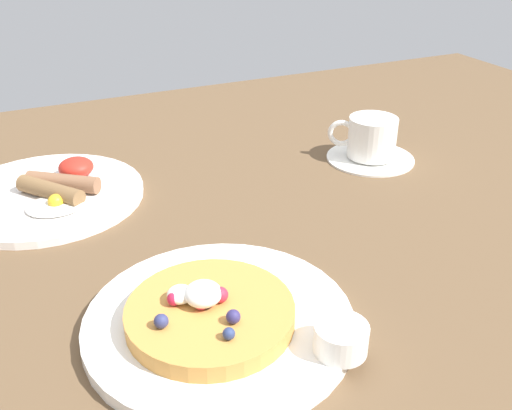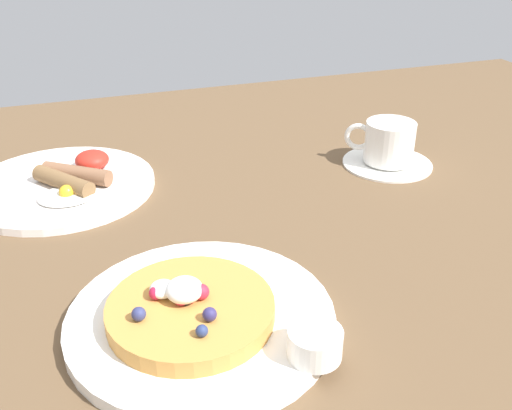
{
  "view_description": "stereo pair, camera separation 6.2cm",
  "coord_description": "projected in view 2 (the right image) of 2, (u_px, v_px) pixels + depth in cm",
  "views": [
    {
      "loc": [
        -22.62,
        -57.16,
        36.27
      ],
      "look_at": [
        2.46,
        -2.59,
        4.0
      ],
      "focal_mm": 40.62,
      "sensor_mm": 36.0,
      "label": 1
    },
    {
      "loc": [
        -16.82,
        -59.47,
        36.27
      ],
      "look_at": [
        2.46,
        -2.59,
        4.0
      ],
      "focal_mm": 40.62,
      "sensor_mm": 36.0,
      "label": 2
    }
  ],
  "objects": [
    {
      "name": "syrup_ramekin",
      "position": [
        310.0,
        344.0,
        0.49
      ],
      "size": [
        4.75,
        4.75,
        2.63
      ],
      "color": "white",
      "rests_on": "pancake_plate"
    },
    {
      "name": "pancake_with_berries",
      "position": [
        190.0,
        308.0,
        0.54
      ],
      "size": [
        15.66,
        15.66,
        3.84
      ],
      "color": "#CA8A3E",
      "rests_on": "pancake_plate"
    },
    {
      "name": "coffee_cup",
      "position": [
        388.0,
        141.0,
        0.86
      ],
      "size": [
        9.49,
        7.89,
        6.11
      ],
      "color": "white",
      "rests_on": "coffee_saucer"
    },
    {
      "name": "coffee_saucer",
      "position": [
        387.0,
        162.0,
        0.88
      ],
      "size": [
        13.47,
        13.47,
        0.64
      ],
      "primitive_type": "cylinder",
      "color": "white",
      "rests_on": "ground_plane"
    },
    {
      "name": "fried_breakfast",
      "position": [
        77.0,
        175.0,
        0.8
      ],
      "size": [
        10.65,
        14.11,
        2.86
      ],
      "color": "brown",
      "rests_on": "breakfast_plate"
    },
    {
      "name": "breakfast_plate",
      "position": [
        61.0,
        186.0,
        0.8
      ],
      "size": [
        25.82,
        25.82,
        1.07
      ],
      "primitive_type": "cylinder",
      "color": "white",
      "rests_on": "ground_plane"
    },
    {
      "name": "ground_plane",
      "position": [
        231.0,
        237.0,
        0.72
      ],
      "size": [
        175.97,
        116.11,
        3.0
      ],
      "primitive_type": "cube",
      "color": "brown"
    },
    {
      "name": "pancake_plate",
      "position": [
        201.0,
        318.0,
        0.55
      ],
      "size": [
        25.5,
        25.5,
        1.38
      ],
      "primitive_type": "cylinder",
      "color": "white",
      "rests_on": "ground_plane"
    }
  ]
}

